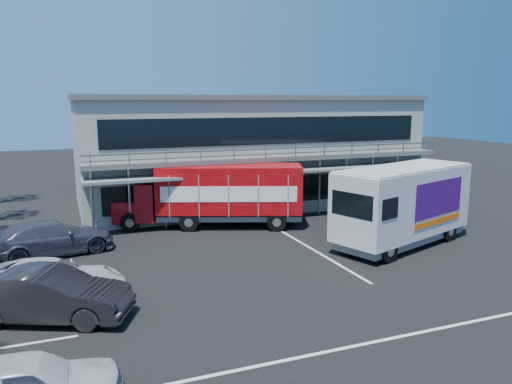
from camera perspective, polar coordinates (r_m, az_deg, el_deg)
name	(u,v)px	position (r m, az deg, el deg)	size (l,w,h in m)	color
ground	(302,274)	(20.71, 5.30, -9.31)	(120.00, 120.00, 0.00)	black
building	(245,149)	(34.58, -1.32, 4.92)	(22.40, 12.00, 7.30)	gray
red_truck	(217,193)	(27.77, -4.48, -0.14)	(10.43, 5.84, 3.45)	maroon
white_van	(403,204)	(25.15, 16.44, -1.32)	(8.33, 5.16, 3.85)	silver
parked_car_b	(49,295)	(17.58, -22.54, -10.85)	(1.78, 5.11, 1.68)	black
parked_car_c	(50,281)	(19.23, -22.45, -9.39)	(2.40, 5.21, 1.45)	silver
parked_car_d	(52,238)	(24.69, -22.32, -4.87)	(2.23, 5.49, 1.59)	#313541
parked_car_e	(48,237)	(25.37, -22.65, -4.75)	(1.63, 4.04, 1.38)	gray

